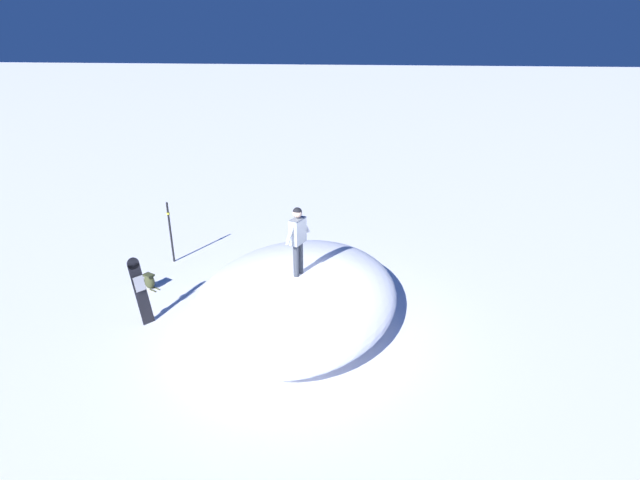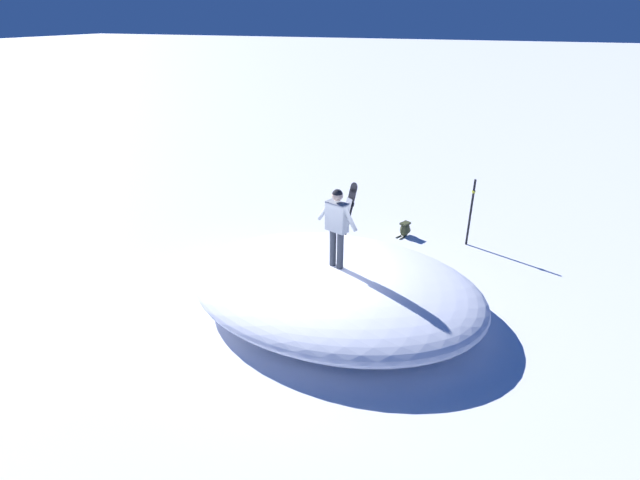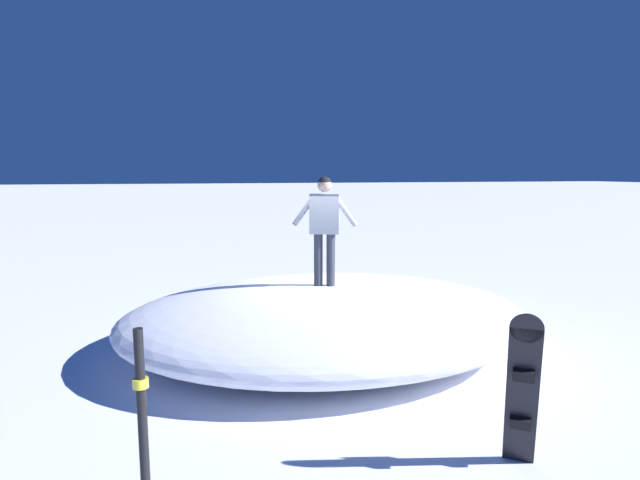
% 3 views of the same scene
% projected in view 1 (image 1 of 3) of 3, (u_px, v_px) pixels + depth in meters
% --- Properties ---
extents(ground, '(240.00, 240.00, 0.00)m').
position_uv_depth(ground, '(313.00, 323.00, 11.78)').
color(ground, white).
extents(snow_mound, '(5.31, 6.89, 1.07)m').
position_uv_depth(snow_mound, '(298.00, 294.00, 12.02)').
color(snow_mound, white).
rests_on(snow_mound, ground).
extents(snowboarder_standing, '(0.44, 1.00, 1.74)m').
position_uv_depth(snowboarder_standing, '(298.00, 235.00, 11.44)').
color(snowboarder_standing, '#333842').
rests_on(snowboarder_standing, snow_mound).
extents(snowboard_primary_upright, '(0.52, 0.49, 1.63)m').
position_uv_depth(snowboard_primary_upright, '(140.00, 290.00, 11.60)').
color(snowboard_primary_upright, black).
rests_on(snowboard_primary_upright, ground).
extents(backpack_near, '(0.54, 0.39, 0.44)m').
position_uv_depth(backpack_near, '(149.00, 281.00, 13.33)').
color(backpack_near, '#383D23').
rests_on(backpack_near, ground).
extents(trail_marker_pole, '(0.10, 0.10, 1.93)m').
position_uv_depth(trail_marker_pole, '(170.00, 231.00, 14.64)').
color(trail_marker_pole, black).
rests_on(trail_marker_pole, ground).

